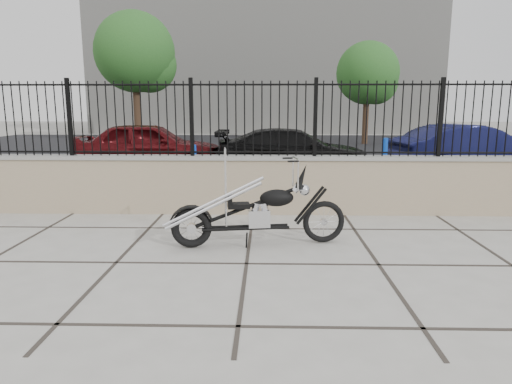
{
  "coord_description": "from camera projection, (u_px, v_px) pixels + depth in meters",
  "views": [
    {
      "loc": [
        0.23,
        -4.94,
        1.78
      ],
      "look_at": [
        0.08,
        1.01,
        0.64
      ],
      "focal_mm": 32.0,
      "sensor_mm": 36.0,
      "label": 1
    }
  ],
  "objects": [
    {
      "name": "tree_right",
      "position": [
        368.0,
        70.0,
        20.55
      ],
      "size": [
        2.81,
        2.81,
        4.75
      ],
      "rotation": [
        0.0,
        0.0,
        0.23
      ],
      "color": "#382619",
      "rests_on": "ground_plane"
    },
    {
      "name": "car_black",
      "position": [
        293.0,
        151.0,
        12.01
      ],
      "size": [
        4.03,
        1.64,
        1.17
      ],
      "primitive_type": "imported",
      "rotation": [
        0.0,
        0.0,
        1.57
      ],
      "color": "black",
      "rests_on": "parking_lot"
    },
    {
      "name": "iron_fence",
      "position": [
        253.0,
        119.0,
        7.36
      ],
      "size": [
        14.0,
        0.08,
        1.2
      ],
      "primitive_type": "cube",
      "color": "black",
      "rests_on": "retaining_wall"
    },
    {
      "name": "bollard_a",
      "position": [
        194.0,
        166.0,
        10.05
      ],
      "size": [
        0.12,
        0.12,
        0.92
      ],
      "primitive_type": "cylinder",
      "rotation": [
        0.0,
        0.0,
        0.06
      ],
      "color": "blue",
      "rests_on": "ground_plane"
    },
    {
      "name": "ground_plane",
      "position": [
        247.0,
        264.0,
        5.2
      ],
      "size": [
        90.0,
        90.0,
        0.0
      ],
      "primitive_type": "plane",
      "color": "#99968E",
      "rests_on": "ground"
    },
    {
      "name": "car_red",
      "position": [
        150.0,
        146.0,
        12.5
      ],
      "size": [
        4.02,
        1.83,
        1.34
      ],
      "primitive_type": "imported",
      "rotation": [
        0.0,
        0.0,
        1.64
      ],
      "color": "#470A0D",
      "rests_on": "parking_lot"
    },
    {
      "name": "car_blue",
      "position": [
        470.0,
        150.0,
        11.58
      ],
      "size": [
        4.12,
        2.02,
        1.3
      ],
      "primitive_type": "imported",
      "rotation": [
        0.0,
        0.0,
        1.74
      ],
      "color": "#0F1138",
      "rests_on": "parking_lot"
    },
    {
      "name": "background_building",
      "position": [
        264.0,
        71.0,
        30.46
      ],
      "size": [
        22.0,
        6.0,
        8.0
      ],
      "primitive_type": "cube",
      "color": "beige",
      "rests_on": "ground_plane"
    },
    {
      "name": "retaining_wall",
      "position": [
        253.0,
        185.0,
        7.56
      ],
      "size": [
        14.0,
        0.36,
        0.96
      ],
      "primitive_type": "cube",
      "color": "gray",
      "rests_on": "ground_plane"
    },
    {
      "name": "tree_left",
      "position": [
        135.0,
        48.0,
        20.85
      ],
      "size": [
        3.66,
        3.66,
        6.18
      ],
      "rotation": [
        0.0,
        0.0,
        0.12
      ],
      "color": "#382619",
      "rests_on": "ground_plane"
    },
    {
      "name": "bollard_b",
      "position": [
        384.0,
        162.0,
        10.14
      ],
      "size": [
        0.17,
        0.17,
        1.06
      ],
      "primitive_type": "cylinder",
      "rotation": [
        0.0,
        0.0,
        0.42
      ],
      "color": "#0B39B2",
      "rests_on": "ground_plane"
    },
    {
      "name": "chopper_motorcycle",
      "position": [
        255.0,
        196.0,
        5.77
      ],
      "size": [
        2.17,
        0.69,
        1.28
      ],
      "primitive_type": null,
      "rotation": [
        0.0,
        0.0,
        0.15
      ],
      "color": "black",
      "rests_on": "ground_plane"
    },
    {
      "name": "parking_lot",
      "position": [
        261.0,
        152.0,
        17.47
      ],
      "size": [
        30.0,
        30.0,
        0.0
      ],
      "primitive_type": "plane",
      "color": "black",
      "rests_on": "ground"
    }
  ]
}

